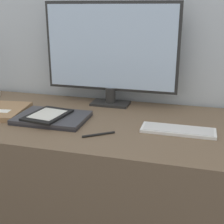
{
  "coord_description": "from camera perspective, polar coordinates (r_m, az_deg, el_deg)",
  "views": [
    {
      "loc": [
        0.42,
        -1.01,
        1.2
      ],
      "look_at": [
        0.1,
        0.16,
        0.79
      ],
      "focal_mm": 50.0,
      "sensor_mm": 36.0,
      "label": 1
    }
  ],
  "objects": [
    {
      "name": "wall_back",
      "position": [
        1.64,
        0.6,
        18.7
      ],
      "size": [
        3.6,
        0.05,
        2.4
      ],
      "color": "#B2BCC6",
      "rests_on": "ground_plane"
    },
    {
      "name": "keyboard",
      "position": [
        1.26,
        11.99,
        -3.26
      ],
      "size": [
        0.29,
        0.1,
        0.01
      ],
      "color": "silver",
      "rests_on": "desk"
    },
    {
      "name": "monitor",
      "position": [
        1.53,
        -0.27,
        11.08
      ],
      "size": [
        0.66,
        0.11,
        0.5
      ],
      "color": "#262626",
      "rests_on": "desk"
    },
    {
      "name": "desk",
      "position": [
        1.53,
        -3.18,
        -14.34
      ],
      "size": [
        1.54,
        0.65,
        0.73
      ],
      "color": "brown",
      "rests_on": "ground_plane"
    },
    {
      "name": "ereader",
      "position": [
        1.38,
        -11.7,
        -0.52
      ],
      "size": [
        0.17,
        0.22,
        0.01
      ],
      "color": "black",
      "rests_on": "laptop"
    },
    {
      "name": "pen",
      "position": [
        1.2,
        -2.47,
        -4.11
      ],
      "size": [
        0.11,
        0.08,
        0.01
      ],
      "color": "black",
      "rests_on": "desk"
    },
    {
      "name": "notebook",
      "position": [
        1.54,
        -19.24,
        0.21
      ],
      "size": [
        0.22,
        0.27,
        0.02
      ],
      "color": "#93704C",
      "rests_on": "desk"
    },
    {
      "name": "laptop",
      "position": [
        1.39,
        -10.9,
        -1.04
      ],
      "size": [
        0.3,
        0.22,
        0.02
      ],
      "color": "#232328",
      "rests_on": "desk"
    }
  ]
}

